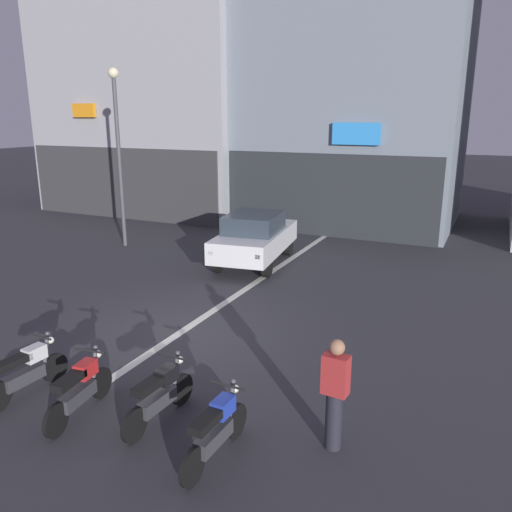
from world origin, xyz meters
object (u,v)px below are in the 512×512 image
at_px(motorcycle_black_row_centre, 160,394).
at_px(motorcycle_red_row_left_mid, 80,389).
at_px(motorcycle_blue_row_right_mid, 216,429).
at_px(street_lamp, 118,139).
at_px(car_white_crossing_near, 255,237).
at_px(motorcycle_white_row_leftmost, 26,371).
at_px(person_by_motorcycles, 335,394).

bearing_deg(motorcycle_black_row_centre, motorcycle_red_row_left_mid, -162.18).
height_order(motorcycle_black_row_centre, motorcycle_blue_row_right_mid, same).
distance_m(street_lamp, motorcycle_blue_row_right_mid, 13.20).
distance_m(car_white_crossing_near, motorcycle_blue_row_right_mid, 9.70).
distance_m(street_lamp, motorcycle_red_row_left_mid, 11.65).
bearing_deg(street_lamp, motorcycle_black_row_centre, -48.20).
bearing_deg(motorcycle_white_row_leftmost, motorcycle_black_row_centre, 7.73).
xyz_separation_m(car_white_crossing_near, motorcycle_red_row_left_mid, (1.20, -8.95, -0.43)).
bearing_deg(person_by_motorcycles, motorcycle_red_row_left_mid, -166.80).
distance_m(motorcycle_black_row_centre, person_by_motorcycles, 2.69).
relative_size(motorcycle_white_row_leftmost, motorcycle_blue_row_right_mid, 1.00).
relative_size(car_white_crossing_near, motorcycle_black_row_centre, 2.57).
bearing_deg(motorcycle_blue_row_right_mid, motorcycle_white_row_leftmost, 178.69).
xyz_separation_m(motorcycle_white_row_leftmost, motorcycle_red_row_left_mid, (1.23, -0.06, 0.00)).
xyz_separation_m(street_lamp, motorcycle_red_row_left_mid, (6.51, -9.06, -3.33)).
distance_m(motorcycle_white_row_leftmost, person_by_motorcycles, 5.16).
xyz_separation_m(motorcycle_white_row_leftmost, motorcycle_black_row_centre, (2.46, 0.33, 0.00)).
bearing_deg(car_white_crossing_near, motorcycle_white_row_leftmost, -90.20).
bearing_deg(person_by_motorcycles, motorcycle_black_row_centre, -169.04).
relative_size(motorcycle_red_row_left_mid, motorcycle_blue_row_right_mid, 1.00).
relative_size(street_lamp, motorcycle_red_row_left_mid, 3.69).
bearing_deg(car_white_crossing_near, motorcycle_red_row_left_mid, -82.38).
height_order(motorcycle_red_row_left_mid, motorcycle_black_row_centre, same).
distance_m(motorcycle_white_row_leftmost, motorcycle_blue_row_right_mid, 3.69).
relative_size(car_white_crossing_near, person_by_motorcycles, 2.58).
xyz_separation_m(car_white_crossing_near, street_lamp, (-5.32, 0.12, 2.90)).
height_order(car_white_crossing_near, motorcycle_red_row_left_mid, car_white_crossing_near).
bearing_deg(car_white_crossing_near, motorcycle_black_row_centre, -74.13).
relative_size(car_white_crossing_near, motorcycle_red_row_left_mid, 2.58).
distance_m(car_white_crossing_near, motorcycle_white_row_leftmost, 8.90).
height_order(car_white_crossing_near, street_lamp, street_lamp).
xyz_separation_m(motorcycle_black_row_centre, person_by_motorcycles, (2.61, 0.51, 0.40)).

